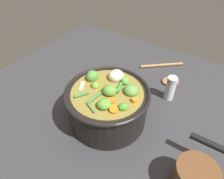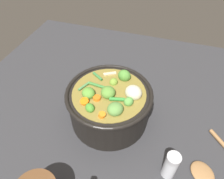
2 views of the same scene
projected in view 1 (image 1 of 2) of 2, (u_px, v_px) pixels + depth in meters
ground_plane at (108, 118)px, 0.69m from camera, size 1.10×1.10×0.00m
cooking_pot at (108, 104)px, 0.64m from camera, size 0.26×0.26×0.15m
wooden_spoon at (167, 75)px, 0.85m from camera, size 0.20×0.20×0.01m
salt_shaker at (170, 88)px, 0.73m from camera, size 0.04×0.04×0.09m
small_saucepan at (194, 178)px, 0.49m from camera, size 0.15×0.10×0.09m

